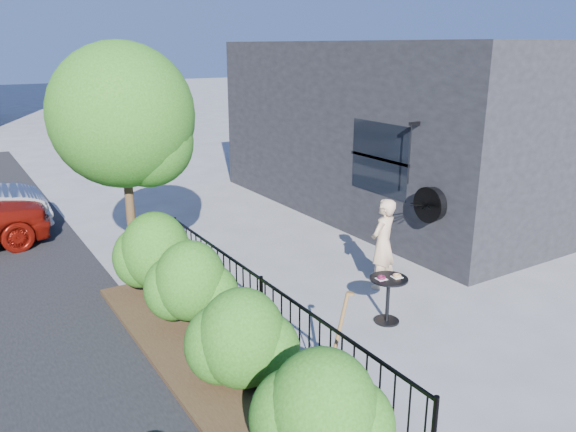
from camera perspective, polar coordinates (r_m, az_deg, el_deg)
ground at (r=8.41m, az=6.46°, el=-10.88°), size 120.00×120.00×0.00m
shop_building at (r=14.60m, az=12.85°, el=9.02°), size 6.22×9.00×4.00m
fence at (r=7.40m, az=-2.70°, el=-9.99°), size 0.05×6.05×1.10m
planting_bed at (r=7.38m, az=-7.54°, el=-14.83°), size 1.30×6.00×0.08m
shrubs at (r=7.18m, az=-7.35°, el=-9.77°), size 1.10×5.60×1.24m
patio_tree at (r=8.95m, az=-15.95°, el=8.95°), size 2.20×2.20×3.94m
cafe_table at (r=8.35m, az=10.14°, el=-7.57°), size 0.55×0.55×0.74m
woman at (r=9.41m, az=9.61°, el=-2.80°), size 0.65×0.53×1.53m
shovel at (r=6.60m, az=4.71°, el=-13.56°), size 0.43×0.17×1.29m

